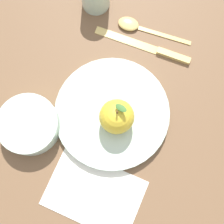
% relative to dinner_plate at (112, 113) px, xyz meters
% --- Properties ---
extents(ground_plane, '(2.40, 2.40, 0.00)m').
position_rel_dinner_plate_xyz_m(ground_plane, '(0.03, 0.01, -0.01)').
color(ground_plane, brown).
extents(dinner_plate, '(0.24, 0.24, 0.02)m').
position_rel_dinner_plate_xyz_m(dinner_plate, '(0.00, 0.00, 0.00)').
color(dinner_plate, '#B2C6B2').
rests_on(dinner_plate, ground_plane).
extents(apple, '(0.07, 0.07, 0.08)m').
position_rel_dinner_plate_xyz_m(apple, '(-0.01, -0.02, 0.04)').
color(apple, gold).
rests_on(apple, dinner_plate).
extents(side_bowl, '(0.12, 0.12, 0.04)m').
position_rel_dinner_plate_xyz_m(side_bowl, '(-0.14, 0.10, 0.01)').
color(side_bowl, '#B2C6B2').
rests_on(side_bowl, ground_plane).
extents(knife, '(0.11, 0.21, 0.01)m').
position_rel_dinner_plate_xyz_m(knife, '(0.17, 0.05, -0.01)').
color(knife, '#D8B766').
rests_on(knife, ground_plane).
extents(spoon, '(0.10, 0.16, 0.01)m').
position_rel_dinner_plate_xyz_m(spoon, '(0.18, 0.11, -0.01)').
color(spoon, '#D8B766').
rests_on(spoon, ground_plane).
extents(linen_napkin, '(0.19, 0.22, 0.00)m').
position_rel_dinner_plate_xyz_m(linen_napkin, '(-0.14, -0.09, -0.01)').
color(linen_napkin, silver).
rests_on(linen_napkin, ground_plane).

